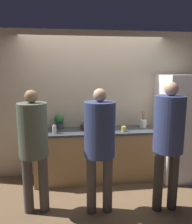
# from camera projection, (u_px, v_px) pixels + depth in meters

# --- Properties ---
(ground_plane) EXTENTS (14.00, 14.00, 0.00)m
(ground_plane) POSITION_uv_depth(u_px,v_px,m) (97.00, 188.00, 3.61)
(ground_plane) COLOR brown
(wall_back) EXTENTS (5.20, 0.06, 2.60)m
(wall_back) POSITION_uv_depth(u_px,v_px,m) (93.00, 105.00, 3.99)
(wall_back) COLOR #C6B293
(wall_back) RESTS_ON ground_plane
(counter) EXTENTS (2.07, 0.60, 0.90)m
(counter) POSITION_uv_depth(u_px,v_px,m) (95.00, 154.00, 3.86)
(counter) COLOR tan
(counter) RESTS_ON ground_plane
(refrigerator) EXTENTS (0.62, 0.73, 1.84)m
(refrigerator) POSITION_uv_depth(u_px,v_px,m) (177.00, 127.00, 3.86)
(refrigerator) COLOR white
(refrigerator) RESTS_ON ground_plane
(person_left) EXTENTS (0.38, 0.38, 1.67)m
(person_left) POSITION_uv_depth(u_px,v_px,m) (33.00, 140.00, 2.83)
(person_left) COLOR #4C4742
(person_left) RESTS_ON ground_plane
(person_center) EXTENTS (0.40, 0.40, 1.69)m
(person_center) POSITION_uv_depth(u_px,v_px,m) (100.00, 139.00, 2.82)
(person_center) COLOR #4C4742
(person_center) RESTS_ON ground_plane
(person_right) EXTENTS (0.39, 0.39, 1.76)m
(person_right) POSITION_uv_depth(u_px,v_px,m) (169.00, 134.00, 2.87)
(person_right) COLOR #38332D
(person_right) RESTS_ON ground_plane
(fruit_bowl) EXTENTS (0.31, 0.31, 0.13)m
(fruit_bowl) POSITION_uv_depth(u_px,v_px,m) (89.00, 126.00, 3.86)
(fruit_bowl) COLOR #4C3323
(fruit_bowl) RESTS_ON counter
(utensil_crock) EXTENTS (0.12, 0.12, 0.30)m
(utensil_crock) POSITION_uv_depth(u_px,v_px,m) (143.00, 123.00, 3.93)
(utensil_crock) COLOR silver
(utensil_crock) RESTS_ON counter
(bottle_clear) EXTENTS (0.06, 0.06, 0.18)m
(bottle_clear) POSITION_uv_depth(u_px,v_px,m) (54.00, 129.00, 3.55)
(bottle_clear) COLOR silver
(bottle_clear) RESTS_ON counter
(bottle_green) EXTENTS (0.08, 0.08, 0.18)m
(bottle_green) POSITION_uv_depth(u_px,v_px,m) (103.00, 123.00, 3.94)
(bottle_green) COLOR #236033
(bottle_green) RESTS_ON counter
(cup_yellow) EXTENTS (0.07, 0.07, 0.09)m
(cup_yellow) POSITION_uv_depth(u_px,v_px,m) (124.00, 129.00, 3.67)
(cup_yellow) COLOR gold
(cup_yellow) RESTS_ON counter
(potted_plant) EXTENTS (0.17, 0.17, 0.25)m
(potted_plant) POSITION_uv_depth(u_px,v_px,m) (59.00, 121.00, 3.86)
(potted_plant) COLOR #3D3D42
(potted_plant) RESTS_ON counter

